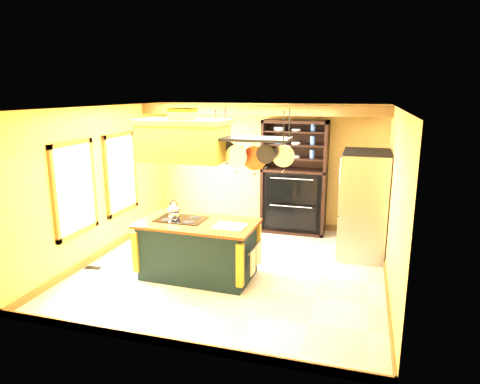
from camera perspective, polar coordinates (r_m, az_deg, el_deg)
The scene contains 15 objects.
floor at distance 7.48m, azimuth -0.80°, elevation -9.94°, with size 5.00×5.00×0.00m, color beige.
ceiling at distance 6.88m, azimuth -0.88°, elevation 11.21°, with size 5.00×5.00×0.00m, color white.
wall_back at distance 9.43m, azimuth 3.63°, elevation 3.50°, with size 5.00×0.02×2.70m, color #E5B853.
wall_front at distance 4.81m, azimuth -9.64°, elevation -6.31°, with size 5.00×0.02×2.70m, color #E5B853.
wall_left at distance 8.13m, azimuth -17.94°, elevation 1.29°, with size 0.02×5.00×2.70m, color #E5B853.
wall_right at distance 6.78m, azimuth 19.82°, elevation -1.16°, with size 0.02×5.00×2.70m, color #E5B853.
ceiling_beam at distance 8.52m, azimuth 2.55°, elevation 10.86°, with size 5.00×0.15×0.20m, color olive.
window_near at distance 7.47m, azimuth -21.15°, elevation 0.41°, with size 0.06×1.06×1.56m.
window_far at distance 8.59m, azimuth -15.56°, elevation 2.42°, with size 0.06×1.06×1.56m.
kitchen_island at distance 7.00m, azimuth -5.60°, elevation -7.53°, with size 1.90×1.10×1.11m.
range_hood at distance 6.66m, azimuth -7.54°, elevation 7.07°, with size 1.39×0.79×0.80m.
pot_rack at distance 6.32m, azimuth 1.80°, elevation 6.16°, with size 1.18×0.55×0.92m.
refrigerator at distance 8.00m, azimuth 16.07°, elevation -1.91°, with size 0.82×0.97×1.90m.
hutch at distance 9.14m, azimuth 7.23°, elevation 0.31°, with size 1.34×0.61×2.38m.
floor_register at distance 7.84m, azimuth -19.00°, elevation -9.55°, with size 0.28×0.12×0.01m, color black.
Camera 1 is at (2.02, -6.57, 2.95)m, focal length 32.00 mm.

